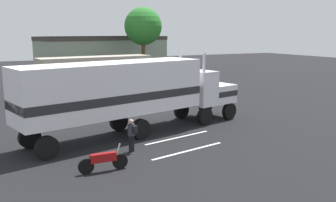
# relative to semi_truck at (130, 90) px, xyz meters

# --- Properties ---
(ground_plane) EXTENTS (120.00, 120.00, 0.00)m
(ground_plane) POSITION_rel_semi_truck_xyz_m (5.71, 1.63, -2.52)
(ground_plane) COLOR black
(lane_stripe_near) EXTENTS (4.35, 1.00, 0.01)m
(lane_stripe_near) POSITION_rel_semi_truck_xyz_m (2.02, -1.87, -2.52)
(lane_stripe_near) COLOR silver
(lane_stripe_near) RESTS_ON ground_plane
(lane_stripe_mid) EXTENTS (4.35, 0.97, 0.01)m
(lane_stripe_mid) POSITION_rel_semi_truck_xyz_m (1.36, -4.14, -2.52)
(lane_stripe_mid) COLOR silver
(lane_stripe_mid) RESTS_ON ground_plane
(semi_truck) EXTENTS (14.36, 5.61, 4.50)m
(semi_truck) POSITION_rel_semi_truck_xyz_m (0.00, 0.00, 0.00)
(semi_truck) COLOR white
(semi_truck) RESTS_ON ground_plane
(person_bystander) EXTENTS (0.43, 0.48, 1.63)m
(person_bystander) POSITION_rel_semi_truck_xyz_m (-1.15, -3.00, -1.63)
(person_bystander) COLOR black
(person_bystander) RESTS_ON ground_plane
(parked_bus) EXTENTS (11.18, 3.48, 3.40)m
(parked_bus) POSITION_rel_semi_truck_xyz_m (2.83, 16.23, -0.46)
(parked_bus) COLOR #BFB29E
(parked_bus) RESTS_ON ground_plane
(motorcycle) EXTENTS (2.11, 0.28, 1.12)m
(motorcycle) POSITION_rel_semi_truck_xyz_m (-3.17, -4.88, -2.04)
(motorcycle) COLOR black
(motorcycle) RESTS_ON ground_plane
(tree_left) EXTENTS (4.48, 4.48, 8.66)m
(tree_left) POSITION_rel_semi_truck_xyz_m (10.56, 22.29, 3.85)
(tree_left) COLOR brown
(tree_left) RESTS_ON ground_plane
(building_backdrop) EXTENTS (17.52, 9.54, 5.19)m
(building_backdrop) POSITION_rel_semi_truck_xyz_m (7.54, 28.26, 0.28)
(building_backdrop) COLOR gray
(building_backdrop) RESTS_ON ground_plane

